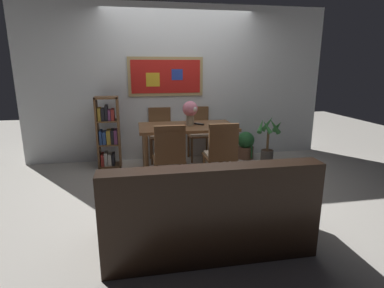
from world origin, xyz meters
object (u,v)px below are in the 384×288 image
dining_table (187,132)px  dining_chair_far_right (199,129)px  dining_chair_near_right (221,151)px  potted_ivy (246,145)px  flower_vase (190,110)px  leather_couch (206,214)px  dining_chair_near_left (169,153)px  bookshelf (108,134)px  potted_palm (268,143)px  tv_remote (199,124)px  dining_chair_far_left (160,130)px

dining_table → dining_chair_far_right: 0.82m
dining_chair_near_right → potted_ivy: 1.57m
dining_chair_near_right → flower_vase: flower_vase is taller
leather_couch → flower_vase: flower_vase is taller
dining_chair_near_left → leather_couch: size_ratio=0.51×
dining_chair_near_right → dining_chair_far_right: size_ratio=1.00×
dining_chair_far_right → flower_vase: flower_vase is taller
dining_chair_near_right → dining_chair_far_right: same height
dining_table → flower_vase: size_ratio=3.94×
dining_table → bookshelf: (-1.19, 0.55, -0.10)m
leather_couch → bookshelf: bearing=112.3°
dining_chair_far_right → dining_chair_near_left: (-0.68, -1.47, 0.00)m
leather_couch → dining_chair_near_left: bearing=98.5°
dining_table → potted_ivy: size_ratio=2.95×
potted_palm → tv_remote: size_ratio=5.73×
dining_chair_near_right → dining_table: bearing=114.2°
leather_couch → flower_vase: size_ratio=5.00×
dining_table → bookshelf: size_ratio=1.24×
dining_chair_near_left → potted_ivy: bearing=41.0°
bookshelf → potted_ivy: size_ratio=2.37×
potted_ivy → tv_remote: tv_remote is taller
leather_couch → bookshelf: bookshelf is taller
dining_chair_near_left → dining_chair_far_right: bearing=65.1°
dining_chair_far_left → dining_table: bearing=-65.8°
dining_chair_near_left → leather_couch: bearing=-81.5°
dining_table → potted_ivy: bearing=26.7°
potted_ivy → dining_chair_far_left: bearing=173.2°
dining_chair_far_left → bookshelf: bookshelf is taller
dining_chair_far_right → flower_vase: size_ratio=2.53×
dining_chair_near_right → flower_vase: 0.90m
potted_ivy → flower_vase: flower_vase is taller
dining_chair_far_left → tv_remote: bearing=-53.8°
leather_couch → flower_vase: bearing=83.7°
potted_ivy → flower_vase: size_ratio=1.33×
dining_chair_near_right → tv_remote: bearing=100.1°
dining_chair_far_left → potted_ivy: 1.53m
dining_table → bookshelf: bearing=155.3°
dining_chair_far_left → potted_palm: bearing=-17.8°
dining_table → potted_ivy: dining_table is taller
dining_table → flower_vase: flower_vase is taller
bookshelf → flower_vase: (1.25, -0.53, 0.42)m
leather_couch → tv_remote: size_ratio=12.55×
potted_palm → flower_vase: size_ratio=2.28×
leather_couch → potted_palm: 2.67m
dining_chair_far_right → flower_vase: 0.88m
bookshelf → tv_remote: bookshelf is taller
dining_chair_near_right → bookshelf: bookshelf is taller
potted_palm → dining_table: bearing=-171.9°
dining_chair_far_left → potted_palm: dining_chair_far_left is taller
dining_chair_near_right → tv_remote: size_ratio=6.35×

